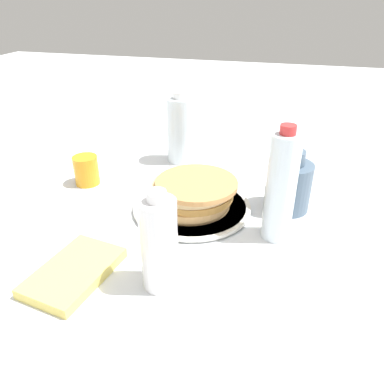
# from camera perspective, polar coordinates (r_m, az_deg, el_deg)

# --- Properties ---
(ground_plane) EXTENTS (4.00, 4.00, 0.00)m
(ground_plane) POSITION_cam_1_polar(r_m,az_deg,el_deg) (0.87, 0.51, -3.21)
(ground_plane) COLOR white
(plate) EXTENTS (0.28, 0.28, 0.01)m
(plate) POSITION_cam_1_polar(r_m,az_deg,el_deg) (0.89, 0.00, -2.27)
(plate) COLOR silver
(plate) RESTS_ON ground_plane
(pancake_stack) EXTENTS (0.20, 0.20, 0.07)m
(pancake_stack) POSITION_cam_1_polar(r_m,az_deg,el_deg) (0.86, -0.07, -0.16)
(pancake_stack) COLOR tan
(pancake_stack) RESTS_ON plate
(juice_glass) EXTENTS (0.06, 0.06, 0.08)m
(juice_glass) POSITION_cam_1_polar(r_m,az_deg,el_deg) (1.03, -15.80, 3.21)
(juice_glass) COLOR orange
(juice_glass) RESTS_ON ground_plane
(cream_jug) EXTENTS (0.10, 0.10, 0.15)m
(cream_jug) POSITION_cam_1_polar(r_m,az_deg,el_deg) (0.89, 14.52, 1.15)
(cream_jug) COLOR #4C6075
(cream_jug) RESTS_ON ground_plane
(water_bottle_near) EXTENTS (0.06, 0.06, 0.24)m
(water_bottle_near) POSITION_cam_1_polar(r_m,az_deg,el_deg) (0.76, 13.36, 0.67)
(water_bottle_near) COLOR silver
(water_bottle_near) RESTS_ON ground_plane
(water_bottle_mid) EXTENTS (0.06, 0.06, 0.19)m
(water_bottle_mid) POSITION_cam_1_polar(r_m,az_deg,el_deg) (0.63, -5.05, -7.87)
(water_bottle_mid) COLOR white
(water_bottle_mid) RESTS_ON ground_plane
(water_bottle_far) EXTENTS (0.08, 0.08, 0.21)m
(water_bottle_far) POSITION_cam_1_polar(r_m,az_deg,el_deg) (1.10, -1.79, 9.44)
(water_bottle_far) COLOR silver
(water_bottle_far) RESTS_ON ground_plane
(napkin) EXTENTS (0.19, 0.14, 0.02)m
(napkin) POSITION_cam_1_polar(r_m,az_deg,el_deg) (0.73, -17.51, -11.54)
(napkin) COLOR #E5D166
(napkin) RESTS_ON ground_plane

